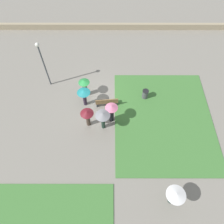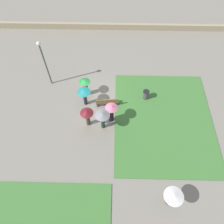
% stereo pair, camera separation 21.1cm
% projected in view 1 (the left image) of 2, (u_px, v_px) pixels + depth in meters
% --- Properties ---
extents(ground_plane, '(90.00, 90.00, 0.00)m').
position_uv_depth(ground_plane, '(94.00, 101.00, 18.45)').
color(ground_plane, gray).
extents(lawn_patch_near, '(7.74, 9.48, 0.06)m').
position_uv_depth(lawn_patch_near, '(163.00, 119.00, 17.42)').
color(lawn_patch_near, '#427A38').
rests_on(lawn_patch_near, ground_plane).
extents(parapet_wall, '(45.00, 0.35, 0.66)m').
position_uv_depth(parapet_wall, '(98.00, 26.00, 23.71)').
color(parapet_wall, tan).
rests_on(parapet_wall, ground_plane).
extents(park_bench, '(1.88, 0.59, 0.90)m').
position_uv_depth(park_bench, '(107.00, 102.00, 17.82)').
color(park_bench, brown).
rests_on(park_bench, ground_plane).
extents(lamp_post, '(0.32, 0.32, 4.49)m').
position_uv_depth(lamp_post, '(42.00, 60.00, 17.14)').
color(lamp_post, '#474C51').
rests_on(lamp_post, ground_plane).
extents(trash_bin, '(0.53, 0.53, 0.88)m').
position_uv_depth(trash_bin, '(145.00, 94.00, 18.31)').
color(trash_bin, '#4C4C51').
rests_on(trash_bin, ground_plane).
extents(crowd_person_teal, '(1.05, 1.05, 1.77)m').
position_uv_depth(crowd_person_teal, '(84.00, 94.00, 17.17)').
color(crowd_person_teal, '#2D2333').
rests_on(crowd_person_teal, ground_plane).
extents(crowd_person_pink, '(0.96, 0.96, 1.89)m').
position_uv_depth(crowd_person_pink, '(112.00, 111.00, 16.34)').
color(crowd_person_pink, black).
rests_on(crowd_person_pink, ground_plane).
extents(crowd_person_green, '(0.92, 0.92, 1.78)m').
position_uv_depth(crowd_person_green, '(84.00, 86.00, 17.90)').
color(crowd_person_green, '#47382D').
rests_on(crowd_person_green, ground_plane).
extents(crowd_person_maroon, '(0.99, 0.99, 1.79)m').
position_uv_depth(crowd_person_maroon, '(87.00, 115.00, 16.10)').
color(crowd_person_maroon, '#47382D').
rests_on(crowd_person_maroon, ground_plane).
extents(crowd_person_grey, '(1.11, 1.11, 1.92)m').
position_uv_depth(crowd_person_grey, '(103.00, 117.00, 15.81)').
color(crowd_person_grey, '#1E3328').
rests_on(crowd_person_grey, ground_plane).
extents(lone_walker_far_path, '(1.19, 1.19, 1.79)m').
position_uv_depth(lone_walker_far_path, '(175.00, 196.00, 12.85)').
color(lone_walker_far_path, '#1E3328').
rests_on(lone_walker_far_path, ground_plane).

